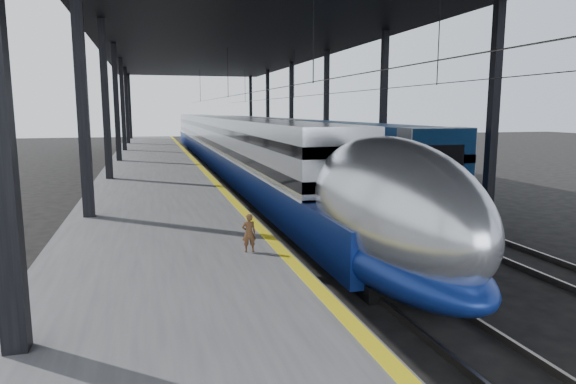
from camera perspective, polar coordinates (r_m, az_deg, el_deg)
name	(u,v)px	position (r m, az deg, el deg)	size (l,w,h in m)	color
ground	(299,277)	(14.17, 1.20, -9.40)	(160.00, 160.00, 0.00)	black
platform	(154,175)	(33.13, -14.62, 1.84)	(6.00, 80.00, 1.00)	#4C4C4F
yellow_strip	(199,166)	(33.22, -9.82, 2.90)	(0.30, 80.00, 0.01)	yellow
rails	(278,177)	(34.21, -1.08, 1.64)	(6.52, 80.00, 0.16)	slate
canopy	(238,36)	(33.70, -5.60, 16.90)	(18.00, 75.00, 9.47)	black
tgv_train	(226,145)	(39.74, -6.86, 5.20)	(2.78, 65.20, 3.99)	silver
second_train	(274,139)	(45.81, -1.61, 5.86)	(2.79, 56.05, 3.84)	navy
child	(249,233)	(12.77, -4.37, -4.56)	(0.35, 0.23, 0.97)	#51321B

